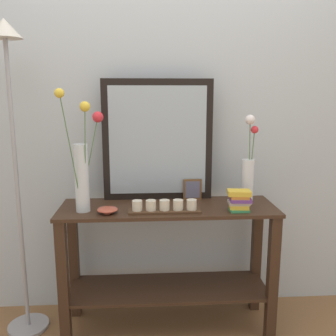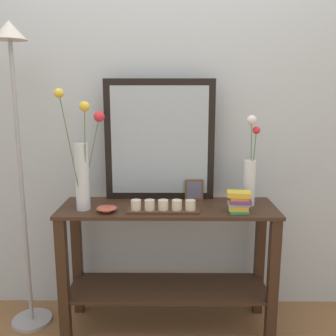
{
  "view_description": "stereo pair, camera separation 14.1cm",
  "coord_description": "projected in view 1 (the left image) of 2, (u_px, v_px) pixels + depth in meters",
  "views": [
    {
      "loc": [
        -0.13,
        -2.03,
        1.39
      ],
      "look_at": [
        0.0,
        0.0,
        0.99
      ],
      "focal_mm": 39.56,
      "sensor_mm": 36.0,
      "label": 1
    },
    {
      "loc": [
        0.01,
        -2.03,
        1.39
      ],
      "look_at": [
        0.0,
        0.0,
        0.99
      ],
      "focal_mm": 39.56,
      "sensor_mm": 36.0,
      "label": 2
    }
  ],
  "objects": [
    {
      "name": "decorative_bowl",
      "position": [
        107.0,
        210.0,
        1.99
      ],
      "size": [
        0.11,
        0.11,
        0.03
      ],
      "color": "#B24C38",
      "rests_on": "console_table"
    },
    {
      "name": "vase_right",
      "position": [
        248.0,
        173.0,
        2.14
      ],
      "size": [
        0.08,
        0.08,
        0.52
      ],
      "color": "silver",
      "rests_on": "console_table"
    },
    {
      "name": "floor_lamp",
      "position": [
        13.0,
        130.0,
        2.02
      ],
      "size": [
        0.24,
        0.24,
        1.78
      ],
      "color": "#9E9EA3",
      "rests_on": "ground"
    },
    {
      "name": "tall_vase_left",
      "position": [
        83.0,
        166.0,
        1.98
      ],
      "size": [
        0.21,
        0.27,
        0.66
      ],
      "color": "silver",
      "rests_on": "console_table"
    },
    {
      "name": "mirror_leaning",
      "position": [
        158.0,
        140.0,
        2.2
      ],
      "size": [
        0.66,
        0.03,
        0.72
      ],
      "color": "black",
      "rests_on": "console_table"
    },
    {
      "name": "wall_back",
      "position": [
        165.0,
        101.0,
        2.31
      ],
      "size": [
        6.4,
        0.08,
        2.7
      ],
      "primitive_type": "cube",
      "color": "#B2BCC1",
      "rests_on": "ground"
    },
    {
      "name": "ground_plane",
      "position": [
        168.0,
        327.0,
        2.27
      ],
      "size": [
        7.0,
        6.0,
        0.02
      ],
      "primitive_type": "cube",
      "color": "brown"
    },
    {
      "name": "book_stack",
      "position": [
        239.0,
        200.0,
        2.02
      ],
      "size": [
        0.13,
        0.1,
        0.12
      ],
      "color": "#388E56",
      "rests_on": "console_table"
    },
    {
      "name": "picture_frame_small",
      "position": [
        192.0,
        189.0,
        2.25
      ],
      "size": [
        0.11,
        0.01,
        0.13
      ],
      "color": "brown",
      "rests_on": "console_table"
    },
    {
      "name": "candle_tray",
      "position": [
        165.0,
        207.0,
        2.01
      ],
      "size": [
        0.39,
        0.09,
        0.07
      ],
      "color": "#472D1C",
      "rests_on": "console_table"
    },
    {
      "name": "console_table",
      "position": [
        168.0,
        253.0,
        2.17
      ],
      "size": [
        1.23,
        0.39,
        0.76
      ],
      "color": "#382316",
      "rests_on": "ground"
    }
  ]
}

